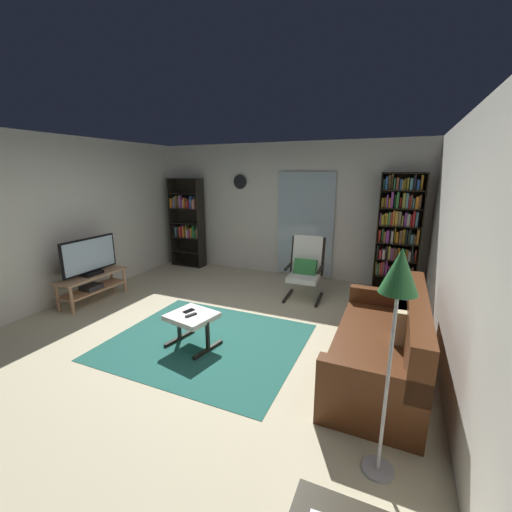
% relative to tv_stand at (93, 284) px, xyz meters
% --- Properties ---
extents(ground_plane, '(7.02, 7.02, 0.00)m').
position_rel_tv_stand_xyz_m(ground_plane, '(2.28, -0.21, -0.29)').
color(ground_plane, beige).
extents(wall_back, '(5.60, 0.06, 2.60)m').
position_rel_tv_stand_xyz_m(wall_back, '(2.28, 2.69, 1.01)').
color(wall_back, silver).
rests_on(wall_back, ground).
extents(wall_left, '(0.06, 6.00, 2.60)m').
position_rel_tv_stand_xyz_m(wall_left, '(-0.42, -0.21, 1.01)').
color(wall_left, silver).
rests_on(wall_left, ground).
extents(wall_right, '(0.06, 6.00, 2.60)m').
position_rel_tv_stand_xyz_m(wall_right, '(4.98, -0.21, 1.01)').
color(wall_right, silver).
rests_on(wall_right, ground).
extents(glass_door_panel, '(1.10, 0.01, 2.00)m').
position_rel_tv_stand_xyz_m(glass_door_panel, '(2.77, 2.63, 0.76)').
color(glass_door_panel, silver).
extents(area_rug, '(2.30, 1.96, 0.01)m').
position_rel_tv_stand_xyz_m(area_rug, '(2.38, -0.41, -0.29)').
color(area_rug, '#235D52').
rests_on(area_rug, ground).
extents(tv_stand, '(0.40, 1.13, 0.45)m').
position_rel_tv_stand_xyz_m(tv_stand, '(0.00, 0.00, 0.00)').
color(tv_stand, tan).
rests_on(tv_stand, ground).
extents(television, '(0.20, 0.98, 0.60)m').
position_rel_tv_stand_xyz_m(television, '(0.00, 0.01, 0.44)').
color(television, black).
rests_on(television, tv_stand).
extents(bookshelf_near_tv, '(0.73, 0.30, 1.92)m').
position_rel_tv_stand_xyz_m(bookshelf_near_tv, '(0.18, 2.43, 0.70)').
color(bookshelf_near_tv, black).
rests_on(bookshelf_near_tv, ground).
extents(bookshelf_near_sofa, '(0.69, 0.30, 2.04)m').
position_rel_tv_stand_xyz_m(bookshelf_near_sofa, '(4.44, 2.44, 0.79)').
color(bookshelf_near_sofa, black).
rests_on(bookshelf_near_sofa, ground).
extents(leather_sofa, '(0.83, 1.99, 0.86)m').
position_rel_tv_stand_xyz_m(leather_sofa, '(4.42, -0.24, 0.01)').
color(leather_sofa, '#502812').
rests_on(leather_sofa, ground).
extents(lounge_armchair, '(0.60, 0.69, 1.02)m').
position_rel_tv_stand_xyz_m(lounge_armchair, '(3.09, 1.55, 0.24)').
color(lounge_armchair, black).
rests_on(lounge_armchair, ground).
extents(ottoman, '(0.60, 0.57, 0.41)m').
position_rel_tv_stand_xyz_m(ottoman, '(2.29, -0.55, 0.04)').
color(ottoman, white).
rests_on(ottoman, ground).
extents(tv_remote, '(0.09, 0.15, 0.02)m').
position_rel_tv_stand_xyz_m(tv_remote, '(2.30, -0.59, 0.12)').
color(tv_remote, black).
rests_on(tv_remote, ottoman).
extents(cell_phone, '(0.10, 0.15, 0.01)m').
position_rel_tv_stand_xyz_m(cell_phone, '(2.20, -0.49, 0.12)').
color(cell_phone, black).
rests_on(cell_phone, ottoman).
extents(floor_lamp_by_sofa, '(0.23, 0.23, 1.61)m').
position_rel_tv_stand_xyz_m(floor_lamp_by_sofa, '(4.46, -1.49, 1.06)').
color(floor_lamp_by_sofa, '#A5A5AD').
rests_on(floor_lamp_by_sofa, ground).
extents(wall_clock, '(0.29, 0.03, 0.29)m').
position_rel_tv_stand_xyz_m(wall_clock, '(1.38, 2.62, 1.56)').
color(wall_clock, silver).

